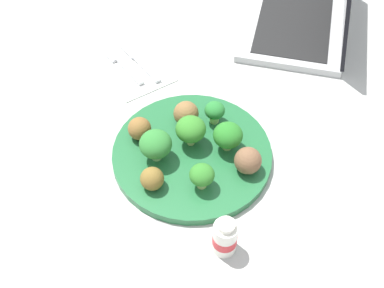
% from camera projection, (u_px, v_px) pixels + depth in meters
% --- Properties ---
extents(ground_plane, '(4.00, 4.00, 0.00)m').
position_uv_depth(ground_plane, '(192.00, 157.00, 0.88)').
color(ground_plane, '#B2B2AD').
extents(plate, '(0.28, 0.28, 0.02)m').
position_uv_depth(plate, '(192.00, 154.00, 0.87)').
color(plate, '#236638').
rests_on(plate, ground_plane).
extents(broccoli_floret_front_left, '(0.06, 0.06, 0.06)m').
position_uv_depth(broccoli_floret_front_left, '(156.00, 144.00, 0.83)').
color(broccoli_floret_front_left, '#91CE81').
rests_on(broccoli_floret_front_left, plate).
extents(broccoli_floret_center, '(0.05, 0.05, 0.05)m').
position_uv_depth(broccoli_floret_center, '(228.00, 136.00, 0.84)').
color(broccoli_floret_center, '#9DBA68').
rests_on(broccoli_floret_center, plate).
extents(broccoli_floret_mid_left, '(0.05, 0.05, 0.06)m').
position_uv_depth(broccoli_floret_mid_left, '(191.00, 129.00, 0.85)').
color(broccoli_floret_mid_left, '#ABC572').
rests_on(broccoli_floret_mid_left, plate).
extents(broccoli_floret_back_left, '(0.04, 0.04, 0.05)m').
position_uv_depth(broccoli_floret_back_left, '(202.00, 175.00, 0.79)').
color(broccoli_floret_back_left, '#A8C96F').
rests_on(broccoli_floret_back_left, plate).
extents(broccoli_floret_mid_right, '(0.04, 0.04, 0.04)m').
position_uv_depth(broccoli_floret_mid_right, '(215.00, 111.00, 0.89)').
color(broccoli_floret_mid_right, '#A2CB6C').
rests_on(broccoli_floret_mid_right, plate).
extents(meatball_near_rim, '(0.05, 0.05, 0.05)m').
position_uv_depth(meatball_near_rim, '(186.00, 114.00, 0.89)').
color(meatball_near_rim, brown).
rests_on(meatball_near_rim, plate).
extents(meatball_mid_right, '(0.05, 0.05, 0.05)m').
position_uv_depth(meatball_mid_right, '(248.00, 161.00, 0.82)').
color(meatball_mid_right, brown).
rests_on(meatball_mid_right, plate).
extents(meatball_back_right, '(0.04, 0.04, 0.04)m').
position_uv_depth(meatball_back_right, '(140.00, 129.00, 0.87)').
color(meatball_back_right, brown).
rests_on(meatball_back_right, plate).
extents(meatball_mid_left, '(0.04, 0.04, 0.04)m').
position_uv_depth(meatball_mid_left, '(152.00, 179.00, 0.80)').
color(meatball_mid_left, brown).
rests_on(meatball_mid_left, plate).
extents(napkin, '(0.17, 0.13, 0.01)m').
position_uv_depth(napkin, '(133.00, 66.00, 1.02)').
color(napkin, white).
rests_on(napkin, ground_plane).
extents(fork, '(0.12, 0.03, 0.01)m').
position_uv_depth(fork, '(123.00, 66.00, 1.02)').
color(fork, silver).
rests_on(fork, napkin).
extents(knife, '(0.15, 0.03, 0.01)m').
position_uv_depth(knife, '(138.00, 60.00, 1.03)').
color(knife, silver).
rests_on(knife, napkin).
extents(yogurt_bottle, '(0.04, 0.04, 0.07)m').
position_uv_depth(yogurt_bottle, '(225.00, 237.00, 0.74)').
color(yogurt_bottle, white).
rests_on(yogurt_bottle, ground_plane).
extents(laptop, '(0.38, 0.38, 0.21)m').
position_uv_depth(laptop, '(309.00, 11.00, 1.08)').
color(laptop, '#B6B6B6').
rests_on(laptop, ground_plane).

